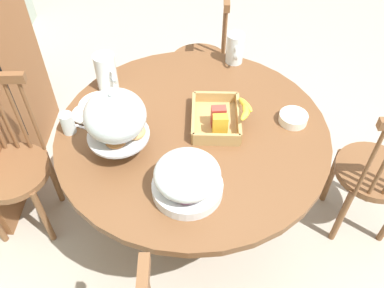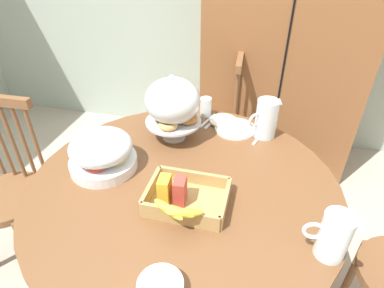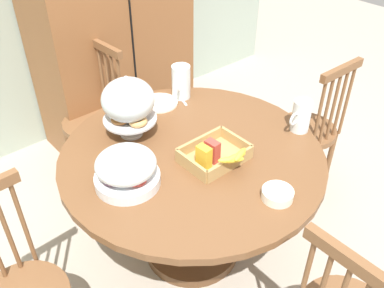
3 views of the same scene
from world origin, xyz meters
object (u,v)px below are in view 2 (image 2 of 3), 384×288
at_px(fruit_platter_covered, 102,152).
at_px(china_plate_large, 235,129).
at_px(pastry_stand_with_dome, 173,103).
at_px(windsor_chair_far_side, 11,194).
at_px(milk_pitcher, 266,120).
at_px(cereal_bowl, 161,288).
at_px(wooden_armoire, 286,41).
at_px(china_plate_small, 223,121).
at_px(drinking_glass, 206,107).
at_px(windsor_chair_facing_door, 216,125).
at_px(cereal_basket, 183,198).
at_px(dining_table, 184,213).
at_px(orange_juice_pitcher, 333,237).

xyz_separation_m(fruit_platter_covered, china_plate_large, (0.53, 0.47, -0.08)).
bearing_deg(pastry_stand_with_dome, windsor_chair_far_side, -157.77).
bearing_deg(pastry_stand_with_dome, milk_pitcher, 16.31).
bearing_deg(cereal_bowl, windsor_chair_far_side, 154.81).
height_order(wooden_armoire, china_plate_small, wooden_armoire).
xyz_separation_m(milk_pitcher, drinking_glass, (-0.34, 0.13, -0.04)).
xyz_separation_m(china_plate_large, cereal_bowl, (-0.09, -0.98, 0.02)).
height_order(wooden_armoire, milk_pitcher, wooden_armoire).
relative_size(windsor_chair_facing_door, milk_pitcher, 4.81).
bearing_deg(china_plate_small, windsor_chair_facing_door, 104.56).
xyz_separation_m(china_plate_large, drinking_glass, (-0.19, 0.11, 0.05)).
xyz_separation_m(windsor_chair_far_side, china_plate_small, (1.05, 0.54, 0.30)).
bearing_deg(china_plate_large, fruit_platter_covered, -138.61).
xyz_separation_m(cereal_basket, cereal_bowl, (0.03, -0.36, -0.02)).
bearing_deg(cereal_basket, windsor_chair_facing_door, 93.44).
relative_size(dining_table, windsor_chair_far_side, 1.37).
bearing_deg(cereal_bowl, orange_juice_pitcher, 28.34).
bearing_deg(milk_pitcher, windsor_chair_far_side, -159.81).
relative_size(fruit_platter_covered, cereal_basket, 0.95).
relative_size(windsor_chair_facing_door, fruit_platter_covered, 3.25).
bearing_deg(drinking_glass, orange_juice_pitcher, -53.89).
xyz_separation_m(orange_juice_pitcher, china_plate_small, (-0.48, 0.76, -0.06)).
height_order(wooden_armoire, cereal_basket, wooden_armoire).
xyz_separation_m(wooden_armoire, china_plate_small, (-0.29, -0.81, -0.23)).
height_order(dining_table, china_plate_large, china_plate_large).
bearing_deg(cereal_bowl, windsor_chair_facing_door, 93.85).
height_order(windsor_chair_far_side, cereal_basket, windsor_chair_far_side).
height_order(dining_table, china_plate_small, china_plate_small).
bearing_deg(windsor_chair_far_side, china_plate_large, 23.59).
height_order(china_plate_large, drinking_glass, drinking_glass).
xyz_separation_m(windsor_chair_facing_door, china_plate_large, (0.19, -0.48, 0.29)).
xyz_separation_m(wooden_armoire, fruit_platter_covered, (-0.75, -1.33, -0.16)).
bearing_deg(orange_juice_pitcher, windsor_chair_facing_door, 116.61).
bearing_deg(cereal_basket, china_plate_large, 78.82).
bearing_deg(cereal_basket, china_plate_small, 85.99).
distance_m(fruit_platter_covered, milk_pitcher, 0.82).
bearing_deg(drinking_glass, windsor_chair_facing_door, 89.99).
bearing_deg(windsor_chair_facing_door, milk_pitcher, -56.03).
height_order(windsor_chair_facing_door, cereal_basket, windsor_chair_facing_door).
xyz_separation_m(fruit_platter_covered, milk_pitcher, (0.69, 0.45, 0.01)).
distance_m(milk_pitcher, cereal_basket, 0.66).
bearing_deg(milk_pitcher, wooden_armoire, 85.66).
xyz_separation_m(windsor_chair_far_side, cereal_bowl, (1.03, -0.49, 0.31)).
bearing_deg(cereal_basket, windsor_chair_far_side, 172.86).
distance_m(pastry_stand_with_dome, china_plate_large, 0.39).
relative_size(milk_pitcher, china_plate_small, 1.35).
bearing_deg(pastry_stand_with_dome, fruit_platter_covered, -126.55).
relative_size(pastry_stand_with_dome, china_plate_large, 1.56).
xyz_separation_m(pastry_stand_with_dome, cereal_basket, (0.18, -0.46, -0.15)).
bearing_deg(dining_table, wooden_armoire, 74.32).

